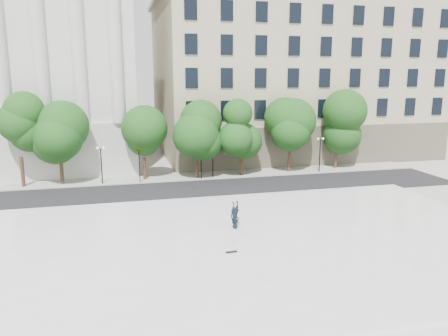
{
  "coord_description": "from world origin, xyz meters",
  "views": [
    {
      "loc": [
        -4.24,
        -22.52,
        10.88
      ],
      "look_at": [
        3.76,
        10.0,
        3.83
      ],
      "focal_mm": 35.0,
      "sensor_mm": 36.0,
      "label": 1
    }
  ],
  "objects_px": {
    "skateboard": "(231,252)",
    "traffic_light_west": "(139,148)",
    "person_lying": "(235,225)",
    "traffic_light_east": "(201,146)"
  },
  "relations": [
    {
      "from": "traffic_light_west",
      "to": "person_lying",
      "type": "height_order",
      "value": "traffic_light_west"
    },
    {
      "from": "traffic_light_west",
      "to": "skateboard",
      "type": "height_order",
      "value": "traffic_light_west"
    },
    {
      "from": "person_lying",
      "to": "traffic_light_east",
      "type": "bearing_deg",
      "value": 65.44
    },
    {
      "from": "traffic_light_east",
      "to": "skateboard",
      "type": "relative_size",
      "value": 5.98
    },
    {
      "from": "traffic_light_west",
      "to": "person_lying",
      "type": "distance_m",
      "value": 17.99
    },
    {
      "from": "traffic_light_west",
      "to": "traffic_light_east",
      "type": "xyz_separation_m",
      "value": [
        6.47,
        0.0,
        0.04
      ]
    },
    {
      "from": "traffic_light_west",
      "to": "person_lying",
      "type": "relative_size",
      "value": 2.14
    },
    {
      "from": "skateboard",
      "to": "traffic_light_west",
      "type": "bearing_deg",
      "value": 98.32
    },
    {
      "from": "traffic_light_west",
      "to": "person_lying",
      "type": "bearing_deg",
      "value": -71.48
    },
    {
      "from": "traffic_light_west",
      "to": "traffic_light_east",
      "type": "height_order",
      "value": "traffic_light_east"
    }
  ]
}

